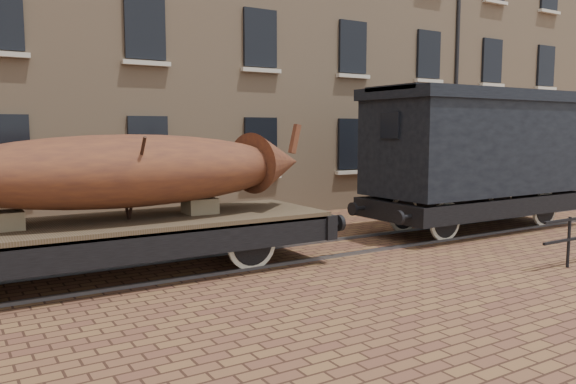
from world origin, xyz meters
TOP-DOWN VIEW (x-y plane):
  - ground at (0.00, 0.00)m, footprint 90.00×90.00m
  - warehouse_cream at (3.00, 9.99)m, footprint 40.00×10.19m
  - rail_track at (0.00, 0.00)m, footprint 30.00×1.52m
  - flatcar_wagon at (-4.81, -0.00)m, footprint 9.05×2.45m
  - iron_boat at (-4.48, -0.00)m, footprint 7.49×2.19m
  - goods_van at (4.87, -0.00)m, footprint 7.19×2.62m

SIDE VIEW (x-z plane):
  - ground at x=0.00m, z-range 0.00..0.00m
  - rail_track at x=0.00m, z-range 0.00..0.06m
  - flatcar_wagon at x=-4.81m, z-range 0.17..1.53m
  - iron_boat at x=-4.48m, z-range 1.08..2.83m
  - goods_van at x=4.87m, z-range 0.47..4.19m
  - warehouse_cream at x=3.00m, z-range 0.00..14.00m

